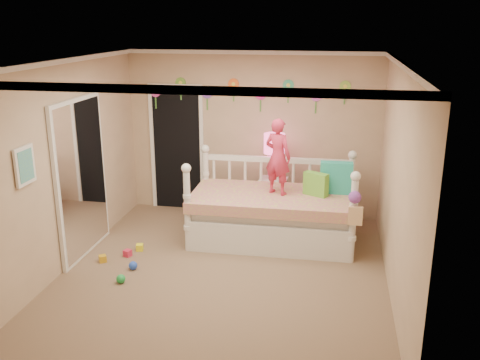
% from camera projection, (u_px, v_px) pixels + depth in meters
% --- Properties ---
extents(floor, '(4.00, 4.50, 0.01)m').
position_uv_depth(floor, '(224.00, 273.00, 6.57)').
color(floor, '#7F684C').
rests_on(floor, ground).
extents(ceiling, '(4.00, 4.50, 0.01)m').
position_uv_depth(ceiling, '(221.00, 61.00, 5.81)').
color(ceiling, white).
rests_on(ceiling, floor).
extents(back_wall, '(4.00, 0.01, 2.60)m').
position_uv_depth(back_wall, '(253.00, 135.00, 8.31)').
color(back_wall, tan).
rests_on(back_wall, floor).
extents(left_wall, '(0.01, 4.50, 2.60)m').
position_uv_depth(left_wall, '(66.00, 166.00, 6.54)').
color(left_wall, tan).
rests_on(left_wall, floor).
extents(right_wall, '(0.01, 4.50, 2.60)m').
position_uv_depth(right_wall, '(398.00, 183.00, 5.85)').
color(right_wall, tan).
rests_on(right_wall, floor).
extents(crown_molding, '(4.00, 4.50, 0.06)m').
position_uv_depth(crown_molding, '(221.00, 64.00, 5.82)').
color(crown_molding, white).
rests_on(crown_molding, ceiling).
extents(daybed, '(2.33, 1.28, 1.26)m').
position_uv_depth(daybed, '(273.00, 198.00, 7.40)').
color(daybed, white).
rests_on(daybed, floor).
extents(pillow_turquoise, '(0.45, 0.17, 0.45)m').
position_uv_depth(pillow_turquoise, '(336.00, 178.00, 7.35)').
color(pillow_turquoise, '#22ACA2').
rests_on(pillow_turquoise, daybed).
extents(pillow_lime, '(0.36, 0.27, 0.32)m').
position_uv_depth(pillow_lime, '(316.00, 184.00, 7.27)').
color(pillow_lime, '#6DC03A').
rests_on(pillow_lime, daybed).
extents(child, '(0.46, 0.40, 1.07)m').
position_uv_depth(child, '(278.00, 157.00, 7.23)').
color(child, '#D12F50').
rests_on(child, daybed).
extents(nightstand, '(0.44, 0.34, 0.70)m').
position_uv_depth(nightstand, '(273.00, 200.00, 8.17)').
color(nightstand, white).
rests_on(nightstand, floor).
extents(table_lamp, '(0.32, 0.32, 0.70)m').
position_uv_depth(table_lamp, '(274.00, 149.00, 7.93)').
color(table_lamp, '#E91F6D').
rests_on(table_lamp, nightstand).
extents(closet_doorway, '(0.90, 0.04, 2.07)m').
position_uv_depth(closet_doorway, '(177.00, 148.00, 8.59)').
color(closet_doorway, black).
rests_on(closet_doorway, back_wall).
extents(flower_decals, '(3.40, 0.02, 0.50)m').
position_uv_depth(flower_decals, '(247.00, 94.00, 8.12)').
color(flower_decals, '#B2668C').
rests_on(flower_decals, back_wall).
extents(mirror_closet, '(0.07, 1.30, 2.10)m').
position_uv_depth(mirror_closet, '(82.00, 178.00, 6.88)').
color(mirror_closet, white).
rests_on(mirror_closet, left_wall).
extents(wall_picture, '(0.05, 0.34, 0.42)m').
position_uv_depth(wall_picture, '(25.00, 166.00, 5.61)').
color(wall_picture, white).
rests_on(wall_picture, left_wall).
extents(hanging_bag, '(0.20, 0.16, 0.36)m').
position_uv_depth(hanging_bag, '(354.00, 209.00, 6.59)').
color(hanging_bag, beige).
rests_on(hanging_bag, daybed).
extents(toy_scatter, '(1.03, 1.43, 0.11)m').
position_uv_depth(toy_scatter, '(116.00, 255.00, 6.96)').
color(toy_scatter, '#996666').
rests_on(toy_scatter, floor).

